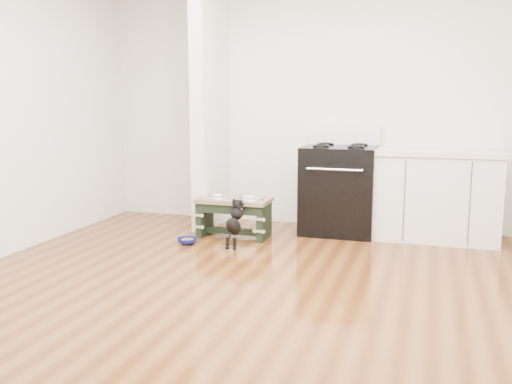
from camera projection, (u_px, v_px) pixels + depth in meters
ground at (256, 297)px, 4.13m from camera, size 5.00×5.00×0.00m
room_shell at (256, 69)px, 3.86m from camera, size 5.00×5.00×5.00m
partition_wall at (211, 104)px, 6.22m from camera, size 0.15×0.80×2.70m
oven_range at (339, 188)px, 6.01m from camera, size 0.76×0.69×1.14m
cabinet_run at (437, 195)px, 5.74m from camera, size 1.24×0.64×0.91m
dog_feeder at (234, 210)px, 5.84m from camera, size 0.74×0.40×0.42m
puppy at (235, 221)px, 5.49m from camera, size 0.13×0.38×0.45m
floor_bowl at (187, 241)px, 5.60m from camera, size 0.22×0.22×0.06m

